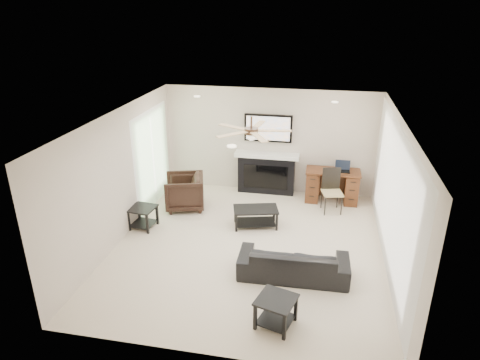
{
  "coord_description": "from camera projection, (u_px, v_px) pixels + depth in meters",
  "views": [
    {
      "loc": [
        1.17,
        -6.9,
        4.29
      ],
      "look_at": [
        -0.27,
        0.45,
        1.17
      ],
      "focal_mm": 32.0,
      "sensor_mm": 36.0,
      "label": 1
    }
  ],
  "objects": [
    {
      "name": "end_table_left",
      "position": [
        143.0,
        217.0,
        8.73
      ],
      "size": [
        0.55,
        0.55,
        0.45
      ],
      "primitive_type": "cube",
      "rotation": [
        0.0,
        0.0,
        -0.11
      ],
      "color": "black",
      "rests_on": "ground"
    },
    {
      "name": "coffee_table",
      "position": [
        256.0,
        217.0,
        8.79
      ],
      "size": [
        1.0,
        0.71,
        0.4
      ],
      "primitive_type": "cube",
      "rotation": [
        0.0,
        0.0,
        0.25
      ],
      "color": "black",
      "rests_on": "ground"
    },
    {
      "name": "fireplace_unit",
      "position": [
        267.0,
        155.0,
        10.08
      ],
      "size": [
        1.52,
        0.34,
        1.91
      ],
      "primitive_type": "cube",
      "color": "black",
      "rests_on": "ground"
    },
    {
      "name": "laptop",
      "position": [
        343.0,
        167.0,
        9.6
      ],
      "size": [
        0.33,
        0.24,
        0.23
      ],
      "primitive_type": "cube",
      "color": "black",
      "rests_on": "desk"
    },
    {
      "name": "end_table_near",
      "position": [
        276.0,
        312.0,
        6.07
      ],
      "size": [
        0.65,
        0.65,
        0.45
      ],
      "primitive_type": "cube",
      "rotation": [
        0.0,
        0.0,
        -0.29
      ],
      "color": "black",
      "rests_on": "ground"
    },
    {
      "name": "sofa",
      "position": [
        293.0,
        262.0,
        7.16
      ],
      "size": [
        1.86,
        0.77,
        0.54
      ],
      "primitive_type": "imported",
      "rotation": [
        0.0,
        0.0,
        3.17
      ],
      "color": "black",
      "rests_on": "ground"
    },
    {
      "name": "armchair",
      "position": [
        184.0,
        192.0,
        9.52
      ],
      "size": [
        1.04,
        1.02,
        0.77
      ],
      "primitive_type": "imported",
      "rotation": [
        0.0,
        0.0,
        -1.29
      ],
      "color": "black",
      "rests_on": "ground"
    },
    {
      "name": "desk",
      "position": [
        332.0,
        186.0,
        9.84
      ],
      "size": [
        1.22,
        0.56,
        0.76
      ],
      "primitive_type": "cube",
      "color": "#3E200F",
      "rests_on": "ground"
    },
    {
      "name": "desk_chair",
      "position": [
        332.0,
        191.0,
        9.3
      ],
      "size": [
        0.51,
        0.53,
        0.97
      ],
      "primitive_type": "cube",
      "rotation": [
        0.0,
        0.0,
        0.23
      ],
      "color": "black",
      "rests_on": "ground"
    },
    {
      "name": "room_shell",
      "position": [
        261.0,
        163.0,
        7.5
      ],
      "size": [
        5.5,
        5.54,
        2.52
      ],
      "color": "beige",
      "rests_on": "ground"
    }
  ]
}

